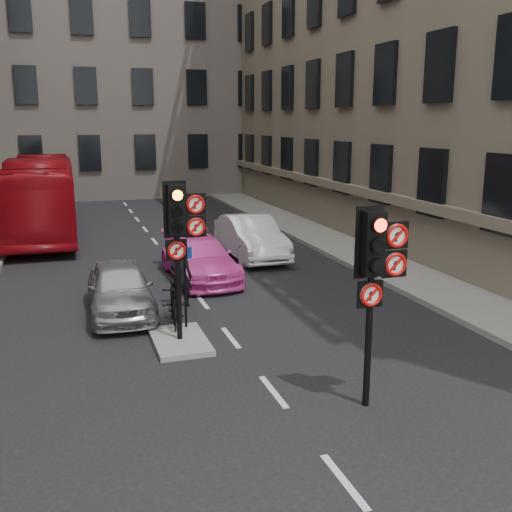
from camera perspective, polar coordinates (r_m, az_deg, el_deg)
ground at (r=9.87m, az=5.71°, el=-17.52°), size 120.00×120.00×0.00m
pavement_right at (r=23.01m, az=10.30°, el=0.32°), size 3.00×50.00×0.16m
centre_island at (r=13.88m, az=-7.26°, el=-8.03°), size 1.20×2.00×0.12m
building_far at (r=46.19m, az=-14.16°, el=18.69°), size 30.00×14.00×20.00m
signal_near at (r=10.37m, az=11.40°, el=-0.79°), size 0.91×0.40×3.58m
signal_far at (r=13.19m, az=-7.21°, el=2.78°), size 0.91×0.40×3.58m
car_silver at (r=16.05m, az=-12.83°, el=-3.01°), size 1.71×4.08×1.38m
car_white at (r=22.06m, az=-0.49°, el=1.82°), size 1.68×4.69×1.54m
car_pink at (r=19.21m, az=-5.40°, el=-0.20°), size 2.00×4.67×1.34m
bus_red at (r=28.29m, az=-19.85°, el=5.37°), size 2.96×12.14×3.37m
motorcycle at (r=14.92m, az=-7.90°, el=-4.54°), size 0.74×1.91×1.12m
motorcyclist at (r=16.39m, az=-7.13°, el=-2.02°), size 0.69×0.57×1.62m
info_sign at (r=14.22m, az=-6.77°, el=-1.91°), size 0.34×0.12×1.96m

